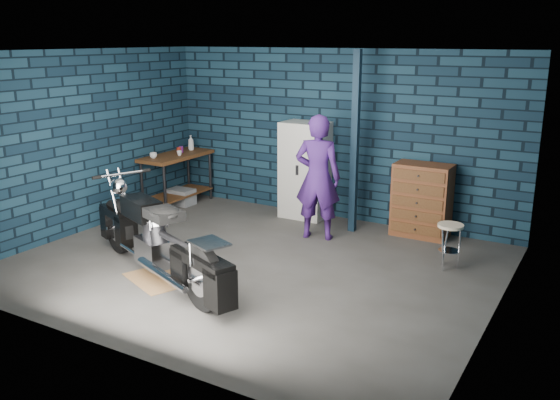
# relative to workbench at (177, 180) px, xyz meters

# --- Properties ---
(ground) EXTENTS (6.00, 6.00, 0.00)m
(ground) POSITION_rel_workbench_xyz_m (2.68, -1.74, -0.46)
(ground) COLOR #4A4845
(ground) RESTS_ON ground
(room_walls) EXTENTS (6.02, 5.01, 2.71)m
(room_walls) POSITION_rel_workbench_xyz_m (2.68, -1.18, 1.45)
(room_walls) COLOR black
(room_walls) RESTS_ON ground
(support_post) EXTENTS (0.10, 0.10, 2.70)m
(support_post) POSITION_rel_workbench_xyz_m (3.23, 0.21, 0.90)
(support_post) COLOR #102334
(support_post) RESTS_ON ground
(workbench) EXTENTS (0.60, 1.40, 0.91)m
(workbench) POSITION_rel_workbench_xyz_m (0.00, 0.00, 0.00)
(workbench) COLOR brown
(workbench) RESTS_ON ground
(drip_mat) EXTENTS (1.01, 0.89, 0.01)m
(drip_mat) POSITION_rel_workbench_xyz_m (1.94, -2.71, -0.45)
(drip_mat) COLOR brown
(drip_mat) RESTS_ON ground
(motorcycle) EXTENTS (2.73, 1.67, 1.17)m
(motorcycle) POSITION_rel_workbench_xyz_m (1.94, -2.71, 0.13)
(motorcycle) COLOR black
(motorcycle) RESTS_ON ground
(person) EXTENTS (0.75, 0.58, 1.82)m
(person) POSITION_rel_workbench_xyz_m (2.91, -0.34, 0.46)
(person) COLOR #421E71
(person) RESTS_ON ground
(storage_bin) EXTENTS (0.45, 0.32, 0.28)m
(storage_bin) POSITION_rel_workbench_xyz_m (0.02, 0.05, -0.32)
(storage_bin) COLOR gray
(storage_bin) RESTS_ON ground
(locker) EXTENTS (0.73, 0.52, 1.56)m
(locker) POSITION_rel_workbench_xyz_m (2.25, 0.49, 0.33)
(locker) COLOR silver
(locker) RESTS_ON ground
(tool_chest) EXTENTS (0.82, 0.45, 1.09)m
(tool_chest) POSITION_rel_workbench_xyz_m (4.20, 0.49, 0.09)
(tool_chest) COLOR brown
(tool_chest) RESTS_ON ground
(shop_stool) EXTENTS (0.36, 0.36, 0.59)m
(shop_stool) POSITION_rel_workbench_xyz_m (4.91, -0.59, -0.16)
(shop_stool) COLOR beige
(shop_stool) RESTS_ON ground
(cup_a) EXTENTS (0.15, 0.15, 0.09)m
(cup_a) POSITION_rel_workbench_xyz_m (-0.10, -0.46, 0.50)
(cup_a) COLOR beige
(cup_a) RESTS_ON workbench
(cup_b) EXTENTS (0.10, 0.10, 0.08)m
(cup_b) POSITION_rel_workbench_xyz_m (0.13, -0.06, 0.50)
(cup_b) COLOR beige
(cup_b) RESTS_ON workbench
(mug_purple) EXTENTS (0.10, 0.10, 0.11)m
(mug_purple) POSITION_rel_workbench_xyz_m (-0.03, 0.17, 0.51)
(mug_purple) COLOR #691C70
(mug_purple) RESTS_ON workbench
(mug_red) EXTENTS (0.10, 0.10, 0.10)m
(mug_red) POSITION_rel_workbench_xyz_m (-0.02, 0.10, 0.51)
(mug_red) COLOR #A32515
(mug_red) RESTS_ON workbench
(bottle) EXTENTS (0.12, 0.12, 0.27)m
(bottle) POSITION_rel_workbench_xyz_m (-0.02, 0.45, 0.59)
(bottle) COLOR gray
(bottle) RESTS_ON workbench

